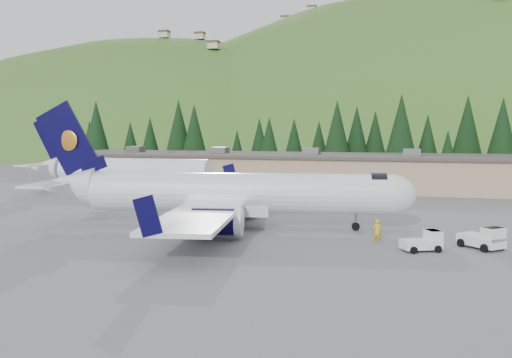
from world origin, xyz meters
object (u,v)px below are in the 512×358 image
object	(u,v)px
ramp_worker	(377,231)
baggage_tug_b	(484,239)
airliner	(227,194)
second_airliner	(115,170)
baggage_tug_a	(424,242)
terminal_building	(280,170)

from	to	relation	value
ramp_worker	baggage_tug_b	bearing A→B (deg)	176.21
airliner	second_airliner	size ratio (longest dim) A/B	1.28
baggage_tug_a	ramp_worker	distance (m)	4.15
baggage_tug_b	ramp_worker	bearing A→B (deg)	-134.14
baggage_tug_a	baggage_tug_b	world-z (taller)	baggage_tug_b
second_airliner	ramp_worker	bearing A→B (deg)	-34.21
terminal_building	ramp_worker	bearing A→B (deg)	-66.98
second_airliner	baggage_tug_b	size ratio (longest dim) A/B	7.68
airliner	terminal_building	world-z (taller)	airliner
second_airliner	baggage_tug_a	size ratio (longest dim) A/B	8.52
second_airliner	airliner	bearing A→B (deg)	-42.83
baggage_tug_a	ramp_worker	world-z (taller)	ramp_worker
terminal_building	baggage_tug_a	bearing A→B (deg)	-64.02
second_airliner	baggage_tug_a	xyz separation A→B (m)	(41.15, -27.59, -2.63)
second_airliner	terminal_building	world-z (taller)	second_airliner
baggage_tug_b	second_airliner	bearing A→B (deg)	-162.16
airliner	ramp_worker	world-z (taller)	airliner
terminal_building	baggage_tug_b	bearing A→B (deg)	-58.48
terminal_building	second_airliner	bearing A→B (deg)	-141.22
second_airliner	baggage_tug_b	bearing A→B (deg)	-29.49
second_airliner	baggage_tug_b	xyz separation A→B (m)	(45.51, -25.73, -2.53)
second_airliner	baggage_tug_b	world-z (taller)	second_airliner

